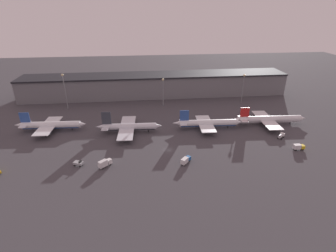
# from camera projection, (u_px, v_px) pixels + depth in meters

# --- Properties ---
(ground) EXTENTS (600.00, 600.00, 0.00)m
(ground) POSITION_uv_depth(u_px,v_px,m) (168.00, 150.00, 144.03)
(ground) COLOR #423F44
(terminal_building) EXTENTS (224.59, 26.41, 18.83)m
(terminal_building) POSITION_uv_depth(u_px,v_px,m) (156.00, 85.00, 227.17)
(terminal_building) COLOR slate
(terminal_building) RESTS_ON ground
(airplane_0) EXTENTS (44.64, 29.31, 12.66)m
(airplane_0) POSITION_uv_depth(u_px,v_px,m) (50.00, 125.00, 164.72)
(airplane_0) COLOR white
(airplane_0) RESTS_ON ground
(airplane_1) EXTENTS (41.20, 35.76, 13.94)m
(airplane_1) POSITION_uv_depth(u_px,v_px,m) (129.00, 127.00, 162.70)
(airplane_1) COLOR silver
(airplane_1) RESTS_ON ground
(airplane_2) EXTENTS (45.54, 26.96, 12.77)m
(airplane_2) POSITION_uv_depth(u_px,v_px,m) (208.00, 123.00, 167.87)
(airplane_2) COLOR white
(airplane_2) RESTS_ON ground
(airplane_3) EXTENTS (50.11, 32.04, 12.44)m
(airplane_3) POSITION_uv_depth(u_px,v_px,m) (269.00, 119.00, 173.27)
(airplane_3) COLOR silver
(airplane_3) RESTS_ON ground
(service_vehicle_0) EXTENTS (5.30, 4.17, 2.81)m
(service_vehicle_0) POSITION_uv_depth(u_px,v_px,m) (78.00, 163.00, 129.76)
(service_vehicle_0) COLOR #9EA3A8
(service_vehicle_0) RESTS_ON ground
(service_vehicle_2) EXTENTS (6.11, 6.54, 3.28)m
(service_vehicle_2) POSITION_uv_depth(u_px,v_px,m) (186.00, 160.00, 131.31)
(service_vehicle_2) COLOR #195199
(service_vehicle_2) RESTS_ON ground
(service_vehicle_3) EXTENTS (6.67, 6.31, 3.87)m
(service_vehicle_3) POSITION_uv_depth(u_px,v_px,m) (105.00, 163.00, 128.29)
(service_vehicle_3) COLOR white
(service_vehicle_3) RESTS_ON ground
(service_vehicle_4) EXTENTS (5.59, 5.31, 2.67)m
(service_vehicle_4) POSITION_uv_depth(u_px,v_px,m) (281.00, 136.00, 156.51)
(service_vehicle_4) COLOR white
(service_vehicle_4) RESTS_ON ground
(service_vehicle_5) EXTENTS (6.13, 2.56, 3.26)m
(service_vehicle_5) POSITION_uv_depth(u_px,v_px,m) (298.00, 147.00, 143.69)
(service_vehicle_5) COLOR gold
(service_vehicle_5) RESTS_ON ground
(lamp_post_0) EXTENTS (1.80, 1.80, 27.47)m
(lamp_post_0) POSITION_uv_depth(u_px,v_px,m) (64.00, 87.00, 193.14)
(lamp_post_0) COLOR slate
(lamp_post_0) RESTS_ON ground
(lamp_post_1) EXTENTS (1.80, 1.80, 21.87)m
(lamp_post_1) POSITION_uv_depth(u_px,v_px,m) (163.00, 88.00, 201.83)
(lamp_post_1) COLOR slate
(lamp_post_1) RESTS_ON ground
(lamp_post_2) EXTENTS (1.80, 1.80, 23.42)m
(lamp_post_2) POSITION_uv_depth(u_px,v_px,m) (243.00, 85.00, 207.95)
(lamp_post_2) COLOR slate
(lamp_post_2) RESTS_ON ground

